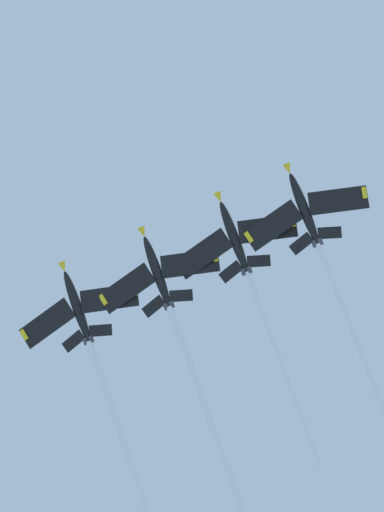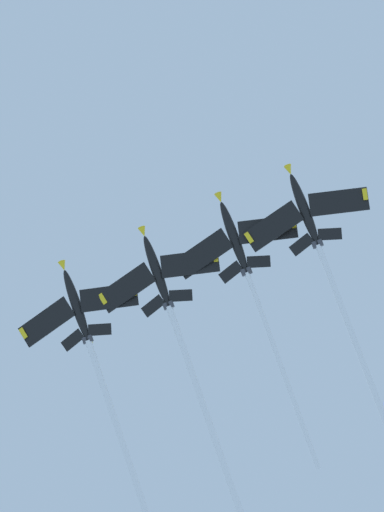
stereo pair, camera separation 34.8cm
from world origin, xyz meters
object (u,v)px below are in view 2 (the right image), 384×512
Objects in this scene: jet_far_left at (322,256)px; jet_centre at (178,332)px; jet_inner_right at (95,361)px; jet_inner_left at (248,277)px.

jet_far_left is 0.93× the size of jet_centre.
jet_centre is 1.03× the size of jet_inner_right.
jet_inner_left is (-8.81, -7.52, 1.39)m from jet_far_left.
jet_centre is at bearing -159.00° from jet_inner_left.
jet_inner_right is (-10.73, -8.45, 0.62)m from jet_centre.
jet_inner_left is 0.95× the size of jet_centre.
jet_centre is 13.67m from jet_inner_right.
jet_far_left is at bearing 29.96° from jet_centre.
jet_inner_right reaches higher than jet_inner_left.
jet_far_left is at bearing 40.48° from jet_inner_left.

